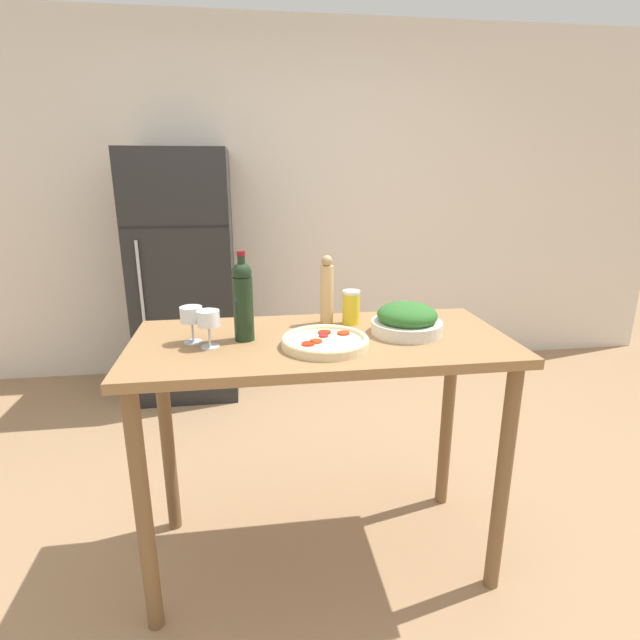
{
  "coord_description": "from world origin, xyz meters",
  "views": [
    {
      "loc": [
        -0.25,
        -1.72,
        1.55
      ],
      "look_at": [
        0.0,
        0.03,
        1.02
      ],
      "focal_mm": 28.0,
      "sensor_mm": 36.0,
      "label": 1
    }
  ],
  "objects_px": {
    "wine_bottle": "(243,299)",
    "salad_bowl": "(407,320)",
    "wine_glass_far": "(191,317)",
    "salt_canister": "(351,307)",
    "wine_glass_near": "(208,320)",
    "homemade_pizza": "(324,341)",
    "refrigerator": "(185,275)",
    "pepper_mill": "(327,291)"
  },
  "relations": [
    {
      "from": "wine_bottle",
      "to": "salad_bowl",
      "type": "height_order",
      "value": "wine_bottle"
    },
    {
      "from": "wine_glass_far",
      "to": "salt_canister",
      "type": "xyz_separation_m",
      "value": [
        0.61,
        0.14,
        -0.03
      ]
    },
    {
      "from": "salad_bowl",
      "to": "salt_canister",
      "type": "relative_size",
      "value": 1.95
    },
    {
      "from": "wine_glass_near",
      "to": "homemade_pizza",
      "type": "bearing_deg",
      "value": -7.38
    },
    {
      "from": "salad_bowl",
      "to": "homemade_pizza",
      "type": "bearing_deg",
      "value": -163.29
    },
    {
      "from": "refrigerator",
      "to": "salad_bowl",
      "type": "distance_m",
      "value": 2.08
    },
    {
      "from": "wine_bottle",
      "to": "homemade_pizza",
      "type": "height_order",
      "value": "wine_bottle"
    },
    {
      "from": "wine_glass_near",
      "to": "salt_canister",
      "type": "height_order",
      "value": "salt_canister"
    },
    {
      "from": "wine_glass_near",
      "to": "homemade_pizza",
      "type": "height_order",
      "value": "wine_glass_near"
    },
    {
      "from": "pepper_mill",
      "to": "salad_bowl",
      "type": "xyz_separation_m",
      "value": [
        0.28,
        -0.18,
        -0.08
      ]
    },
    {
      "from": "salad_bowl",
      "to": "wine_glass_near",
      "type": "bearing_deg",
      "value": -176.24
    },
    {
      "from": "wine_bottle",
      "to": "refrigerator",
      "type": "bearing_deg",
      "value": 103.15
    },
    {
      "from": "wine_bottle",
      "to": "wine_glass_near",
      "type": "xyz_separation_m",
      "value": [
        -0.12,
        -0.06,
        -0.05
      ]
    },
    {
      "from": "refrigerator",
      "to": "wine_bottle",
      "type": "bearing_deg",
      "value": -76.85
    },
    {
      "from": "wine_glass_near",
      "to": "salt_canister",
      "type": "xyz_separation_m",
      "value": [
        0.54,
        0.2,
        -0.03
      ]
    },
    {
      "from": "refrigerator",
      "to": "salt_canister",
      "type": "bearing_deg",
      "value": -63.05
    },
    {
      "from": "salad_bowl",
      "to": "pepper_mill",
      "type": "bearing_deg",
      "value": 147.38
    },
    {
      "from": "wine_bottle",
      "to": "pepper_mill",
      "type": "relative_size",
      "value": 1.18
    },
    {
      "from": "wine_glass_near",
      "to": "pepper_mill",
      "type": "relative_size",
      "value": 0.48
    },
    {
      "from": "refrigerator",
      "to": "salad_bowl",
      "type": "relative_size",
      "value": 6.37
    },
    {
      "from": "wine_glass_far",
      "to": "wine_glass_near",
      "type": "bearing_deg",
      "value": -42.63
    },
    {
      "from": "wine_glass_near",
      "to": "wine_glass_far",
      "type": "xyz_separation_m",
      "value": [
        -0.06,
        0.06,
        -0.0
      ]
    },
    {
      "from": "wine_glass_near",
      "to": "salt_canister",
      "type": "distance_m",
      "value": 0.58
    },
    {
      "from": "wine_bottle",
      "to": "wine_glass_far",
      "type": "relative_size",
      "value": 2.45
    },
    {
      "from": "homemade_pizza",
      "to": "wine_glass_near",
      "type": "bearing_deg",
      "value": 172.62
    },
    {
      "from": "wine_glass_near",
      "to": "wine_bottle",
      "type": "bearing_deg",
      "value": 27.57
    },
    {
      "from": "wine_glass_far",
      "to": "homemade_pizza",
      "type": "distance_m",
      "value": 0.48
    },
    {
      "from": "salad_bowl",
      "to": "salt_canister",
      "type": "bearing_deg",
      "value": 139.87
    },
    {
      "from": "refrigerator",
      "to": "wine_bottle",
      "type": "xyz_separation_m",
      "value": [
        0.42,
        -1.79,
        0.27
      ]
    },
    {
      "from": "refrigerator",
      "to": "salad_bowl",
      "type": "bearing_deg",
      "value": -60.49
    },
    {
      "from": "wine_glass_far",
      "to": "pepper_mill",
      "type": "bearing_deg",
      "value": 18.13
    },
    {
      "from": "wine_glass_near",
      "to": "salad_bowl",
      "type": "relative_size",
      "value": 0.5
    },
    {
      "from": "wine_glass_near",
      "to": "salt_canister",
      "type": "bearing_deg",
      "value": 20.36
    },
    {
      "from": "homemade_pizza",
      "to": "salt_canister",
      "type": "distance_m",
      "value": 0.3
    },
    {
      "from": "refrigerator",
      "to": "wine_glass_near",
      "type": "relative_size",
      "value": 12.76
    },
    {
      "from": "wine_bottle",
      "to": "pepper_mill",
      "type": "xyz_separation_m",
      "value": [
        0.33,
        0.16,
        -0.02
      ]
    },
    {
      "from": "wine_glass_far",
      "to": "homemade_pizza",
      "type": "bearing_deg",
      "value": -13.39
    },
    {
      "from": "wine_bottle",
      "to": "wine_glass_near",
      "type": "height_order",
      "value": "wine_bottle"
    },
    {
      "from": "refrigerator",
      "to": "wine_glass_near",
      "type": "xyz_separation_m",
      "value": [
        0.3,
        -1.86,
        0.21
      ]
    },
    {
      "from": "refrigerator",
      "to": "wine_glass_near",
      "type": "height_order",
      "value": "refrigerator"
    },
    {
      "from": "refrigerator",
      "to": "wine_glass_far",
      "type": "bearing_deg",
      "value": -82.53
    },
    {
      "from": "wine_bottle",
      "to": "wine_glass_far",
      "type": "height_order",
      "value": "wine_bottle"
    }
  ]
}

